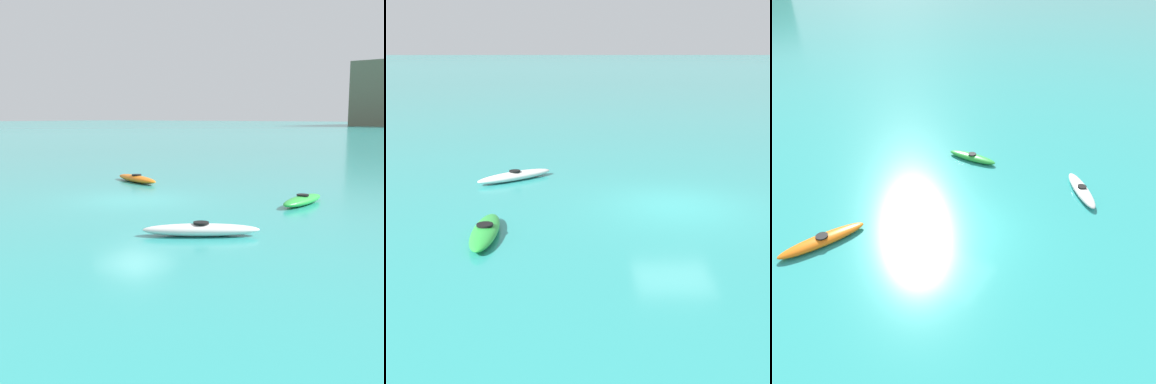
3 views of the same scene
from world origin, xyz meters
TOP-DOWN VIEW (x-y plane):
  - ground_plane at (0.00, 0.00)m, footprint 600.00×600.00m
  - kayak_white at (5.38, -3.24)m, footprint 2.83×2.37m
  - kayak_orange at (-3.47, 3.90)m, footprint 3.38×1.74m
  - kayak_green at (5.50, 2.76)m, footprint 0.69×2.78m

SIDE VIEW (x-z plane):
  - ground_plane at x=0.00m, z-range 0.00..0.00m
  - kayak_white at x=5.38m, z-range -0.02..0.35m
  - kayak_orange at x=-3.47m, z-range -0.02..0.35m
  - kayak_green at x=5.50m, z-range -0.02..0.35m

